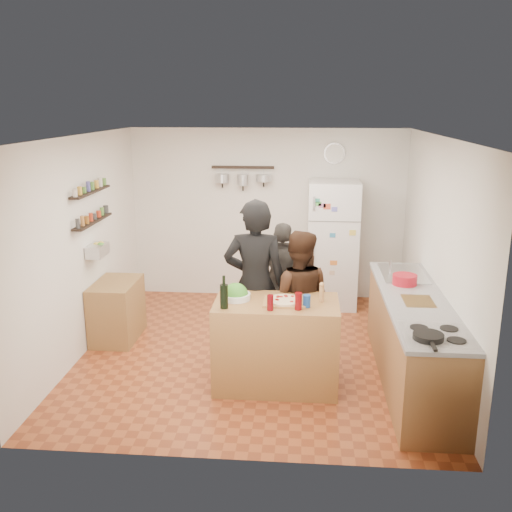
# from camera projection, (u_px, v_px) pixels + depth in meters

# --- Properties ---
(room_shell) EXTENTS (4.20, 4.20, 4.20)m
(room_shell) POSITION_uv_depth(u_px,v_px,m) (258.00, 242.00, 6.76)
(room_shell) COLOR brown
(room_shell) RESTS_ON ground
(prep_island) EXTENTS (1.25, 0.72, 0.91)m
(prep_island) POSITION_uv_depth(u_px,v_px,m) (276.00, 344.00, 5.84)
(prep_island) COLOR olive
(prep_island) RESTS_ON floor
(pizza_board) EXTENTS (0.42, 0.34, 0.02)m
(pizza_board) POSITION_uv_depth(u_px,v_px,m) (284.00, 302.00, 5.69)
(pizza_board) COLOR olive
(pizza_board) RESTS_ON prep_island
(pizza) EXTENTS (0.34, 0.34, 0.02)m
(pizza) POSITION_uv_depth(u_px,v_px,m) (284.00, 300.00, 5.69)
(pizza) COLOR #D0B089
(pizza) RESTS_ON pizza_board
(salad_bowl) EXTENTS (0.30, 0.30, 0.06)m
(salad_bowl) POSITION_uv_depth(u_px,v_px,m) (236.00, 296.00, 5.80)
(salad_bowl) COLOR silver
(salad_bowl) RESTS_ON prep_island
(wine_bottle) EXTENTS (0.08, 0.08, 0.24)m
(wine_bottle) POSITION_uv_depth(u_px,v_px,m) (224.00, 296.00, 5.52)
(wine_bottle) COLOR black
(wine_bottle) RESTS_ON prep_island
(wine_glass_near) EXTENTS (0.06, 0.06, 0.15)m
(wine_glass_near) POSITION_uv_depth(u_px,v_px,m) (270.00, 303.00, 5.47)
(wine_glass_near) COLOR #51060B
(wine_glass_near) RESTS_ON prep_island
(wine_glass_far) EXTENTS (0.07, 0.07, 0.17)m
(wine_glass_far) POSITION_uv_depth(u_px,v_px,m) (298.00, 301.00, 5.49)
(wine_glass_far) COLOR #5C070A
(wine_glass_far) RESTS_ON prep_island
(pepper_mill) EXTENTS (0.05, 0.05, 0.16)m
(pepper_mill) POSITION_uv_depth(u_px,v_px,m) (322.00, 294.00, 5.71)
(pepper_mill) COLOR #AC7B48
(pepper_mill) RESTS_ON prep_island
(salt_canister) EXTENTS (0.08, 0.08, 0.12)m
(salt_canister) POSITION_uv_depth(u_px,v_px,m) (307.00, 301.00, 5.57)
(salt_canister) COLOR navy
(salt_canister) RESTS_ON prep_island
(person_left) EXTENTS (0.69, 0.45, 1.88)m
(person_left) POSITION_uv_depth(u_px,v_px,m) (255.00, 284.00, 6.19)
(person_left) COLOR black
(person_left) RESTS_ON floor
(person_center) EXTENTS (0.79, 0.64, 1.54)m
(person_center) POSITION_uv_depth(u_px,v_px,m) (298.00, 299.00, 6.22)
(person_center) COLOR black
(person_center) RESTS_ON floor
(person_back) EXTENTS (0.93, 0.48, 1.51)m
(person_back) POSITION_uv_depth(u_px,v_px,m) (283.00, 286.00, 6.74)
(person_back) COLOR #2E2B29
(person_back) RESTS_ON floor
(counter_run) EXTENTS (0.63, 2.63, 0.90)m
(counter_run) POSITION_uv_depth(u_px,v_px,m) (413.00, 341.00, 5.93)
(counter_run) COLOR #9E7042
(counter_run) RESTS_ON floor
(stove_top) EXTENTS (0.60, 0.62, 0.02)m
(stove_top) POSITION_uv_depth(u_px,v_px,m) (437.00, 335.00, 4.90)
(stove_top) COLOR white
(stove_top) RESTS_ON counter_run
(skillet) EXTENTS (0.26, 0.26, 0.05)m
(skillet) POSITION_uv_depth(u_px,v_px,m) (428.00, 336.00, 4.79)
(skillet) COLOR black
(skillet) RESTS_ON stove_top
(sink) EXTENTS (0.50, 0.80, 0.03)m
(sink) POSITION_uv_depth(u_px,v_px,m) (403.00, 274.00, 6.63)
(sink) COLOR silver
(sink) RESTS_ON counter_run
(cutting_board) EXTENTS (0.30, 0.40, 0.02)m
(cutting_board) POSITION_uv_depth(u_px,v_px,m) (418.00, 302.00, 5.72)
(cutting_board) COLOR olive
(cutting_board) RESTS_ON counter_run
(red_bowl) EXTENTS (0.27, 0.27, 0.11)m
(red_bowl) POSITION_uv_depth(u_px,v_px,m) (405.00, 280.00, 6.22)
(red_bowl) COLOR #AF1423
(red_bowl) RESTS_ON counter_run
(fridge) EXTENTS (0.70, 0.68, 1.80)m
(fridge) POSITION_uv_depth(u_px,v_px,m) (332.00, 244.00, 8.09)
(fridge) COLOR white
(fridge) RESTS_ON floor
(wall_clock) EXTENTS (0.30, 0.03, 0.30)m
(wall_clock) POSITION_uv_depth(u_px,v_px,m) (334.00, 153.00, 8.08)
(wall_clock) COLOR silver
(wall_clock) RESTS_ON back_wall
(spice_shelf_lower) EXTENTS (0.12, 1.00, 0.02)m
(spice_shelf_lower) POSITION_uv_depth(u_px,v_px,m) (93.00, 221.00, 6.67)
(spice_shelf_lower) COLOR black
(spice_shelf_lower) RESTS_ON left_wall
(spice_shelf_upper) EXTENTS (0.12, 1.00, 0.02)m
(spice_shelf_upper) POSITION_uv_depth(u_px,v_px,m) (91.00, 192.00, 6.58)
(spice_shelf_upper) COLOR black
(spice_shelf_upper) RESTS_ON left_wall
(produce_basket) EXTENTS (0.18, 0.35, 0.14)m
(produce_basket) POSITION_uv_depth(u_px,v_px,m) (97.00, 250.00, 6.76)
(produce_basket) COLOR silver
(produce_basket) RESTS_ON left_wall
(side_table) EXTENTS (0.50, 0.80, 0.73)m
(side_table) POSITION_uv_depth(u_px,v_px,m) (117.00, 310.00, 7.03)
(side_table) COLOR olive
(side_table) RESTS_ON floor
(pot_rack) EXTENTS (0.90, 0.04, 0.04)m
(pot_rack) POSITION_uv_depth(u_px,v_px,m) (243.00, 167.00, 8.16)
(pot_rack) COLOR black
(pot_rack) RESTS_ON back_wall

